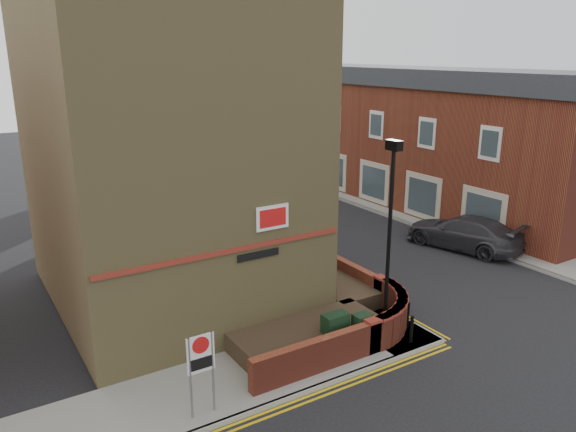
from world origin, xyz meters
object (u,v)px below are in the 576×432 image
(utility_cabinet_large, at_px, (335,332))
(zone_sign, at_px, (201,360))
(lamppost, at_px, (389,240))
(silver_car_near, at_px, (284,233))

(utility_cabinet_large, xyz_separation_m, zone_sign, (-4.70, -0.80, 0.92))
(lamppost, bearing_deg, utility_cabinet_large, 176.99)
(lamppost, height_order, utility_cabinet_large, lamppost)
(utility_cabinet_large, bearing_deg, silver_car_near, 67.26)
(utility_cabinet_large, xyz_separation_m, silver_car_near, (3.90, 9.31, -0.11))
(lamppost, relative_size, silver_car_near, 1.70)
(zone_sign, height_order, silver_car_near, zone_sign)
(silver_car_near, bearing_deg, zone_sign, -150.85)
(utility_cabinet_large, height_order, zone_sign, zone_sign)
(lamppost, height_order, zone_sign, lamppost)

